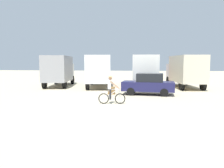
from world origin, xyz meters
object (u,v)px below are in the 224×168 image
(box_truck_cream_rv, at_px, (185,70))
(sedan_parked, at_px, (149,84))
(box_truck_grey_hauler, at_px, (59,69))
(supply_crate, at_px, (111,90))
(cyclist_orange_shirt, at_px, (111,91))
(box_truck_avon_van, at_px, (99,70))
(box_truck_white_box, at_px, (145,70))

(box_truck_cream_rv, distance_m, sedan_parked, 6.98)
(box_truck_grey_hauler, xyz_separation_m, box_truck_cream_rv, (13.66, 0.11, 0.00))
(box_truck_cream_rv, bearing_deg, supply_crate, -142.01)
(box_truck_grey_hauler, relative_size, cyclist_orange_shirt, 3.84)
(box_truck_cream_rv, relative_size, cyclist_orange_shirt, 3.83)
(box_truck_cream_rv, relative_size, sedan_parked, 1.59)
(box_truck_avon_van, relative_size, box_truck_cream_rv, 1.00)
(box_truck_white_box, xyz_separation_m, box_truck_cream_rv, (4.22, 0.68, 0.00))
(box_truck_grey_hauler, bearing_deg, cyclist_orange_shirt, -54.55)
(box_truck_grey_hauler, relative_size, box_truck_cream_rv, 1.00)
(box_truck_grey_hauler, height_order, sedan_parked, box_truck_grey_hauler)
(box_truck_avon_van, bearing_deg, supply_crate, -68.77)
(box_truck_grey_hauler, bearing_deg, sedan_parked, -29.73)
(box_truck_avon_van, xyz_separation_m, cyclist_orange_shirt, (2.41, -9.35, -1.03))
(box_truck_grey_hauler, relative_size, sedan_parked, 1.60)
(box_truck_cream_rv, height_order, cyclist_orange_shirt, box_truck_cream_rv)
(box_truck_grey_hauler, xyz_separation_m, sedan_parked, (9.61, -5.49, -0.99))
(sedan_parked, relative_size, supply_crate, 7.30)
(box_truck_white_box, distance_m, cyclist_orange_shirt, 9.66)
(sedan_parked, bearing_deg, supply_crate, 179.41)
(sedan_parked, xyz_separation_m, supply_crate, (-3.07, 0.03, -0.58))
(sedan_parked, bearing_deg, box_truck_avon_van, 135.12)
(box_truck_white_box, relative_size, cyclist_orange_shirt, 3.71)
(box_truck_cream_rv, bearing_deg, box_truck_white_box, -170.82)
(box_truck_avon_van, relative_size, cyclist_orange_shirt, 3.84)
(box_truck_avon_van, bearing_deg, box_truck_grey_hauler, 173.63)
(cyclist_orange_shirt, bearing_deg, supply_crate, 96.33)
(box_truck_grey_hauler, xyz_separation_m, box_truck_white_box, (9.44, -0.57, 0.00))
(box_truck_white_box, bearing_deg, supply_crate, -120.80)
(box_truck_cream_rv, xyz_separation_m, supply_crate, (-7.13, -5.57, -1.58))
(sedan_parked, distance_m, supply_crate, 3.13)
(sedan_parked, height_order, supply_crate, sedan_parked)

